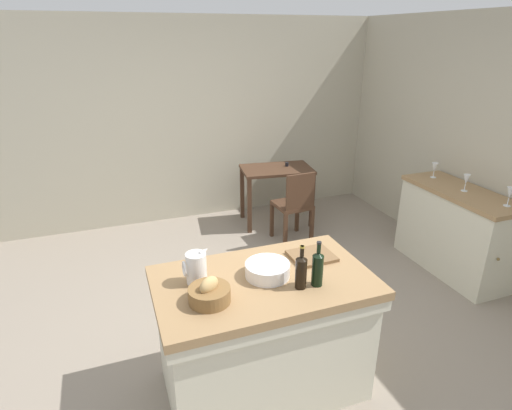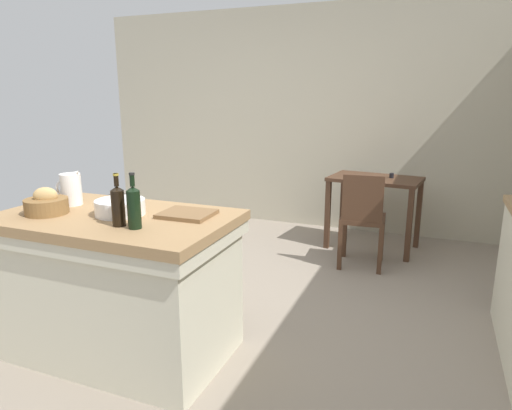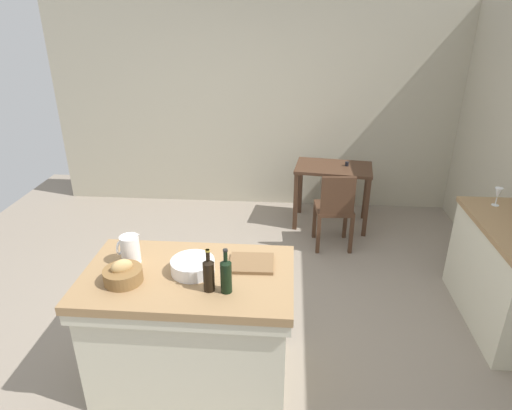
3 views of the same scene
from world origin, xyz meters
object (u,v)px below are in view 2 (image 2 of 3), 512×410
at_px(wash_bowl, 120,207).
at_px(cutting_board, 187,214).
at_px(wooden_chair, 363,217).
at_px(bread_basket, 46,205).
at_px(island_table, 119,280).
at_px(pitcher, 71,189).
at_px(wine_bottle_dark, 134,206).
at_px(writing_desk, 375,189).
at_px(wine_bottle_amber, 118,205).

distance_m(wash_bowl, cutting_board, 0.40).
height_order(wooden_chair, bread_basket, bread_basket).
distance_m(island_table, wash_bowl, 0.46).
distance_m(island_table, bread_basket, 0.62).
distance_m(pitcher, bread_basket, 0.24).
xyz_separation_m(wash_bowl, cutting_board, (0.38, 0.12, -0.03)).
xyz_separation_m(island_table, wash_bowl, (0.03, 0.02, 0.46)).
relative_size(island_table, cutting_board, 4.70).
xyz_separation_m(cutting_board, wine_bottle_dark, (-0.13, -0.32, 0.11)).
height_order(writing_desk, wine_bottle_amber, wine_bottle_amber).
bearing_deg(writing_desk, wine_bottle_amber, -109.91).
distance_m(writing_desk, pitcher, 3.01).
relative_size(island_table, wooden_chair, 1.56).
xyz_separation_m(writing_desk, wash_bowl, (-1.16, -2.60, 0.31)).
height_order(wash_bowl, bread_basket, bread_basket).
distance_m(writing_desk, wooden_chair, 0.63).
height_order(writing_desk, pitcher, pitcher).
bearing_deg(wash_bowl, wooden_chair, 60.28).
xyz_separation_m(island_table, wine_bottle_dark, (0.29, -0.18, 0.54)).
distance_m(island_table, writing_desk, 2.89).
bearing_deg(pitcher, bread_basket, -83.65).
distance_m(island_table, cutting_board, 0.61).
height_order(bread_basket, wine_bottle_dark, wine_bottle_dark).
bearing_deg(writing_desk, cutting_board, -107.31).
xyz_separation_m(writing_desk, wine_bottle_amber, (-1.01, -2.80, 0.38)).
height_order(island_table, wash_bowl, wash_bowl).
relative_size(writing_desk, pitcher, 3.92).
distance_m(island_table, wooden_chair, 2.33).
distance_m(wooden_chair, wash_bowl, 2.34).
distance_m(bread_basket, cutting_board, 0.85).
relative_size(wooden_chair, wine_bottle_amber, 3.12).
bearing_deg(pitcher, wooden_chair, 50.22).
distance_m(wooden_chair, cutting_board, 2.06).
distance_m(wooden_chair, wine_bottle_dark, 2.42).
relative_size(wash_bowl, cutting_board, 0.97).
height_order(island_table, writing_desk, island_table).
distance_m(pitcher, wine_bottle_dark, 0.76).
height_order(writing_desk, wooden_chair, wooden_chair).
bearing_deg(writing_desk, wooden_chair, -91.99).
bearing_deg(pitcher, wash_bowl, -10.67).
height_order(writing_desk, wine_bottle_dark, wine_bottle_dark).
height_order(wooden_chair, pitcher, pitcher).
distance_m(writing_desk, wash_bowl, 2.87).
bearing_deg(island_table, wash_bowl, 32.73).
xyz_separation_m(writing_desk, cutting_board, (-0.77, -2.48, 0.28)).
xyz_separation_m(bread_basket, wine_bottle_amber, (0.57, -0.05, 0.06)).
xyz_separation_m(bread_basket, cutting_board, (0.81, 0.27, -0.04)).
xyz_separation_m(writing_desk, pitcher, (-1.61, -2.52, 0.37)).
bearing_deg(island_table, pitcher, 165.66).
height_order(island_table, wine_bottle_amber, wine_bottle_amber).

